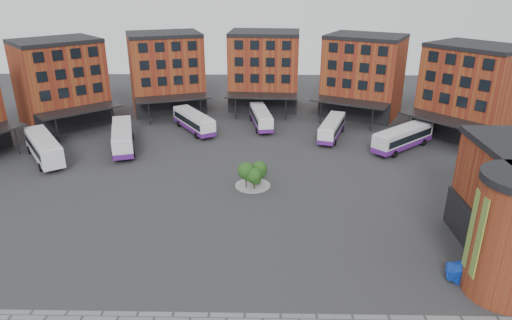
{
  "coord_description": "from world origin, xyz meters",
  "views": [
    {
      "loc": [
        3.45,
        -39.36,
        24.48
      ],
      "look_at": [
        2.43,
        10.77,
        4.0
      ],
      "focal_mm": 32.0,
      "sensor_mm": 36.0,
      "label": 1
    }
  ],
  "objects_px": {
    "tree_island": "(253,173)",
    "blue_car": "(475,275)",
    "bus_e": "(332,128)",
    "bus_a": "(43,146)",
    "bus_b": "(123,137)",
    "bus_c": "(194,121)",
    "bus_f": "(403,138)",
    "bus_d": "(261,117)"
  },
  "relations": [
    {
      "from": "tree_island",
      "to": "bus_f",
      "type": "height_order",
      "value": "tree_island"
    },
    {
      "from": "bus_a",
      "to": "bus_f",
      "type": "xyz_separation_m",
      "value": [
        51.83,
        5.34,
        -0.25
      ]
    },
    {
      "from": "blue_car",
      "to": "bus_a",
      "type": "bearing_deg",
      "value": 76.76
    },
    {
      "from": "bus_d",
      "to": "blue_car",
      "type": "height_order",
      "value": "bus_d"
    },
    {
      "from": "tree_island",
      "to": "blue_car",
      "type": "xyz_separation_m",
      "value": [
        19.43,
        -18.42,
        -1.09
      ]
    },
    {
      "from": "tree_island",
      "to": "bus_a",
      "type": "relative_size",
      "value": 0.38
    },
    {
      "from": "bus_f",
      "to": "blue_car",
      "type": "bearing_deg",
      "value": -45.8
    },
    {
      "from": "tree_island",
      "to": "bus_c",
      "type": "relative_size",
      "value": 0.4
    },
    {
      "from": "bus_f",
      "to": "tree_island",
      "type": "bearing_deg",
      "value": -99.17
    },
    {
      "from": "blue_car",
      "to": "bus_d",
      "type": "bearing_deg",
      "value": 39.04
    },
    {
      "from": "tree_island",
      "to": "bus_c",
      "type": "height_order",
      "value": "tree_island"
    },
    {
      "from": "bus_a",
      "to": "bus_d",
      "type": "relative_size",
      "value": 1.05
    },
    {
      "from": "bus_d",
      "to": "blue_car",
      "type": "xyz_separation_m",
      "value": [
        18.73,
        -42.74,
        -0.89
      ]
    },
    {
      "from": "bus_a",
      "to": "bus_d",
      "type": "height_order",
      "value": "bus_a"
    },
    {
      "from": "bus_b",
      "to": "bus_f",
      "type": "bearing_deg",
      "value": -15.34
    },
    {
      "from": "bus_c",
      "to": "bus_d",
      "type": "xyz_separation_m",
      "value": [
        11.19,
        2.73,
        -0.09
      ]
    },
    {
      "from": "bus_b",
      "to": "blue_car",
      "type": "relative_size",
      "value": 2.72
    },
    {
      "from": "bus_e",
      "to": "bus_f",
      "type": "relative_size",
      "value": 1.02
    },
    {
      "from": "tree_island",
      "to": "blue_car",
      "type": "height_order",
      "value": "tree_island"
    },
    {
      "from": "bus_c",
      "to": "bus_d",
      "type": "height_order",
      "value": "bus_c"
    },
    {
      "from": "bus_c",
      "to": "bus_e",
      "type": "distance_m",
      "value": 22.8
    },
    {
      "from": "tree_island",
      "to": "bus_e",
      "type": "height_order",
      "value": "tree_island"
    },
    {
      "from": "bus_d",
      "to": "tree_island",
      "type": "bearing_deg",
      "value": -101.31
    },
    {
      "from": "bus_b",
      "to": "bus_f",
      "type": "height_order",
      "value": "bus_b"
    },
    {
      "from": "bus_d",
      "to": "bus_f",
      "type": "height_order",
      "value": "bus_f"
    },
    {
      "from": "bus_e",
      "to": "blue_car",
      "type": "bearing_deg",
      "value": -60.66
    },
    {
      "from": "bus_c",
      "to": "blue_car",
      "type": "distance_m",
      "value": 49.96
    },
    {
      "from": "bus_e",
      "to": "bus_b",
      "type": "bearing_deg",
      "value": -151.51
    },
    {
      "from": "bus_b",
      "to": "bus_c",
      "type": "height_order",
      "value": "bus_b"
    },
    {
      "from": "bus_a",
      "to": "bus_e",
      "type": "distance_m",
      "value": 43.16
    },
    {
      "from": "tree_island",
      "to": "blue_car",
      "type": "relative_size",
      "value": 0.95
    },
    {
      "from": "bus_e",
      "to": "blue_car",
      "type": "height_order",
      "value": "bus_e"
    },
    {
      "from": "bus_d",
      "to": "bus_f",
      "type": "xyz_separation_m",
      "value": [
        21.37,
        -10.56,
        0.17
      ]
    },
    {
      "from": "bus_d",
      "to": "bus_e",
      "type": "height_order",
      "value": "bus_d"
    },
    {
      "from": "bus_b",
      "to": "blue_car",
      "type": "bearing_deg",
      "value": -54.99
    },
    {
      "from": "tree_island",
      "to": "bus_c",
      "type": "xyz_separation_m",
      "value": [
        -10.49,
        21.58,
        -0.12
      ]
    },
    {
      "from": "bus_a",
      "to": "blue_car",
      "type": "bearing_deg",
      "value": -64.44
    },
    {
      "from": "bus_a",
      "to": "blue_car",
      "type": "relative_size",
      "value": 2.51
    },
    {
      "from": "bus_b",
      "to": "bus_d",
      "type": "bearing_deg",
      "value": 12.41
    },
    {
      "from": "bus_b",
      "to": "tree_island",
      "type": "bearing_deg",
      "value": -49.52
    },
    {
      "from": "bus_a",
      "to": "bus_c",
      "type": "relative_size",
      "value": 1.06
    },
    {
      "from": "bus_e",
      "to": "bus_c",
      "type": "bearing_deg",
      "value": -168.82
    }
  ]
}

